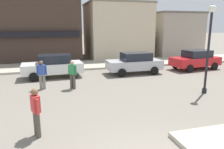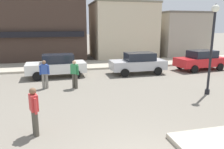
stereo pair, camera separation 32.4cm
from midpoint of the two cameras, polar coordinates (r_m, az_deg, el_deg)
kerb_far at (r=19.43m, az=-7.21°, el=2.48°), size 80.00×4.00×0.15m
lamp_post at (r=12.10m, az=25.53°, el=8.88°), size 0.36×0.36×4.54m
parked_car_nearest at (r=15.50m, az=-13.66°, el=2.35°), size 4.07×2.01×1.56m
parked_car_second at (r=16.19m, az=7.41°, el=3.04°), size 4.01×1.89×1.56m
parked_car_third at (r=18.86m, az=22.59°, el=3.55°), size 4.17×2.22×1.56m
pedestrian_crossing_near at (r=7.46m, az=-18.48°, el=-8.80°), size 0.33×0.55×1.61m
pedestrian_crossing_far at (r=12.77m, az=-16.50°, el=0.25°), size 0.55×0.24×1.61m
pedestrian_kerb_side at (r=12.40m, az=-9.00°, el=0.26°), size 0.48×0.42×1.61m
building_corner_shop at (r=25.84m, az=-20.63°, el=11.99°), size 11.78×9.90×7.02m
building_storefront_left_near at (r=24.84m, az=2.95°, el=11.45°), size 6.61×6.25×5.87m
building_storefront_left_mid at (r=27.10m, az=17.07°, el=10.04°), size 5.29×5.68×4.94m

